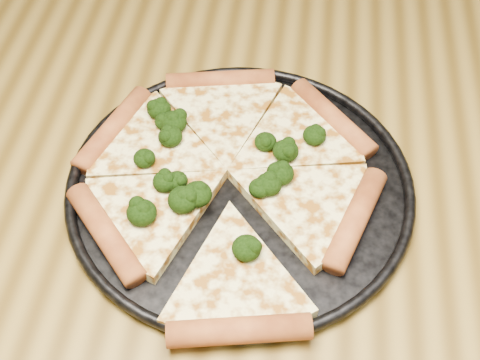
# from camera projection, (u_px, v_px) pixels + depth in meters

# --- Properties ---
(dining_table) EXTENTS (1.20, 0.90, 0.75)m
(dining_table) POSITION_uv_depth(u_px,v_px,m) (299.00, 227.00, 0.77)
(dining_table) COLOR olive
(dining_table) RESTS_ON ground
(pizza_pan) EXTENTS (0.36, 0.36, 0.02)m
(pizza_pan) POSITION_uv_depth(u_px,v_px,m) (240.00, 185.00, 0.69)
(pizza_pan) COLOR black
(pizza_pan) RESTS_ON dining_table
(pizza) EXTENTS (0.33, 0.36, 0.02)m
(pizza) POSITION_uv_depth(u_px,v_px,m) (228.00, 176.00, 0.68)
(pizza) COLOR #FFF09C
(pizza) RESTS_ON pizza_pan
(broccoli_florets) EXTENTS (0.20, 0.20, 0.02)m
(broccoli_florets) POSITION_uv_depth(u_px,v_px,m) (211.00, 169.00, 0.68)
(broccoli_florets) COLOR black
(broccoli_florets) RESTS_ON pizza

